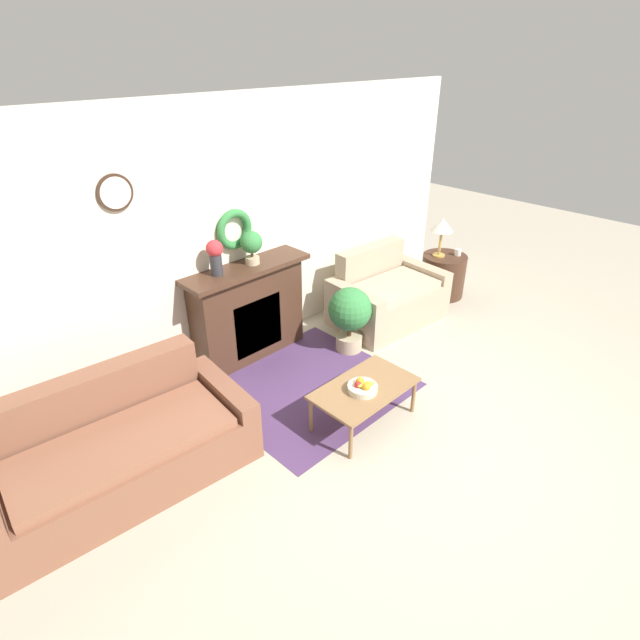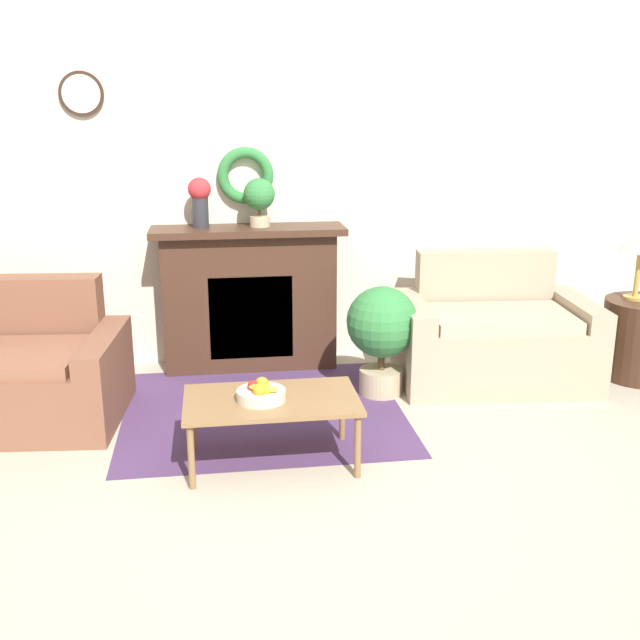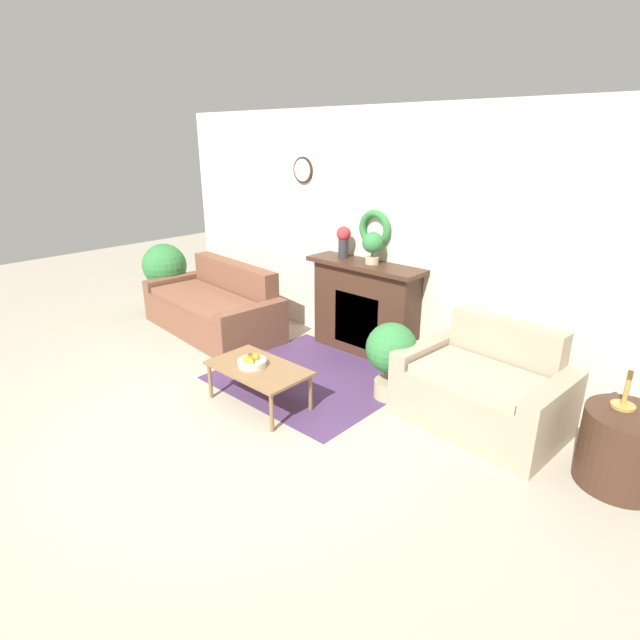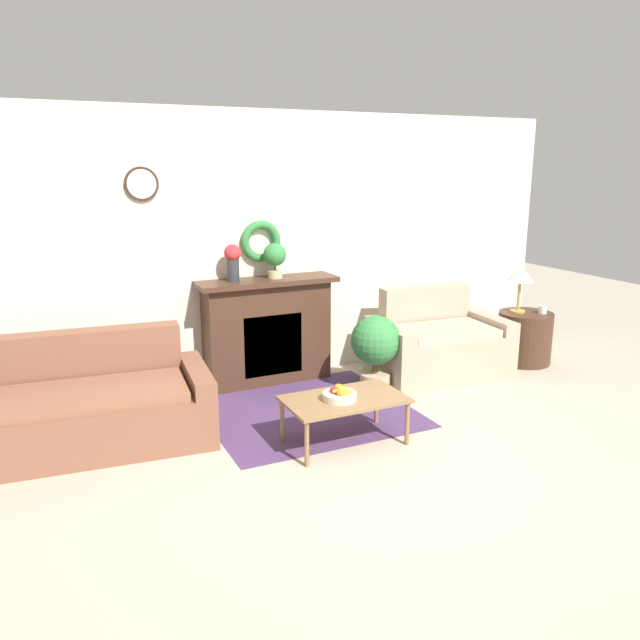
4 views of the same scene
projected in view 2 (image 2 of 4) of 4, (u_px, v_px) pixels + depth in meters
The scene contains 10 objects.
ground_plane at pixel (305, 528), 3.54m from camera, with size 16.00×16.00×0.00m, color #ADA38E.
floor_rug at pixel (263, 411), 4.90m from camera, with size 1.80×1.66×0.01m.
wall_back at pixel (262, 185), 5.59m from camera, with size 6.80×0.15×2.70m.
fireplace at pixel (250, 297), 5.60m from camera, with size 1.41×0.41×1.08m.
loveseat_right at pixel (493, 337), 5.39m from camera, with size 1.42×0.98×0.89m.
coffee_table at pixel (271, 404), 4.10m from camera, with size 0.95×0.56×0.38m.
fruit_bowl at pixel (261, 393), 4.04m from camera, with size 0.27×0.27×0.12m.
vase_on_mantel_left at pixel (200, 199), 5.35m from camera, with size 0.16×0.16×0.36m.
potted_plant_on_mantel at pixel (259, 197), 5.39m from camera, with size 0.23×0.23×0.35m.
potted_plant_floor_by_loveseat at pixel (382, 329), 5.07m from camera, with size 0.49×0.49×0.76m.
Camera 2 is at (-0.38, -3.11, 1.92)m, focal length 42.00 mm.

